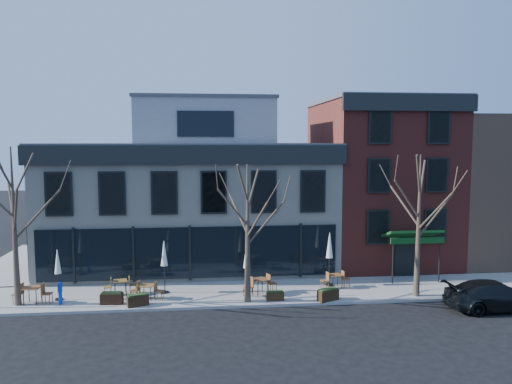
{
  "coord_description": "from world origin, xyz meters",
  "views": [
    {
      "loc": [
        0.77,
        -28.63,
        8.29
      ],
      "look_at": [
        4.07,
        2.0,
        5.18
      ],
      "focal_mm": 35.0,
      "sensor_mm": 36.0,
      "label": 1
    }
  ],
  "objects": [
    {
      "name": "umbrella_4",
      "position": [
        7.87,
        -1.52,
        2.29
      ],
      "size": [
        0.49,
        0.49,
        3.04
      ],
      "color": "black",
      "rests_on": "sidewalk_front"
    },
    {
      "name": "umbrella_3",
      "position": [
        3.09,
        -2.15,
        1.9
      ],
      "size": [
        0.4,
        0.4,
        2.48
      ],
      "color": "black",
      "rests_on": "sidewalk_front"
    },
    {
      "name": "planter_2",
      "position": [
        4.43,
        -3.88,
        0.4
      ],
      "size": [
        0.9,
        0.36,
        0.5
      ],
      "color": "black",
      "rests_on": "sidewalk_front"
    },
    {
      "name": "planter_3",
      "position": [
        7.13,
        -4.18,
        0.46
      ],
      "size": [
        1.2,
        0.85,
        0.62
      ],
      "color": "black",
      "rests_on": "sidewalk_front"
    },
    {
      "name": "red_brick_building",
      "position": [
        13.0,
        4.98,
        5.64
      ],
      "size": [
        8.2,
        11.78,
        11.18
      ],
      "color": "maroon",
      "rests_on": "ground"
    },
    {
      "name": "tree_corner",
      "position": [
        -8.49,
        -3.2,
        4.25
      ],
      "size": [
        3.93,
        3.98,
        7.92
      ],
      "color": "#382B21",
      "rests_on": "sidewalk_front"
    },
    {
      "name": "planter_0",
      "position": [
        -3.84,
        -3.56,
        0.45
      ],
      "size": [
        1.13,
        0.54,
        0.61
      ],
      "color": "black",
      "rests_on": "sidewalk_front"
    },
    {
      "name": "tree_mid",
      "position": [
        3.01,
        -3.9,
        3.79
      ],
      "size": [
        3.5,
        3.55,
        7.04
      ],
      "color": "#382B21",
      "rests_on": "sidewalk_front"
    },
    {
      "name": "cafe_set_5",
      "position": [
        8.1,
        -2.0,
        0.62
      ],
      "size": [
        1.78,
        0.81,
        0.91
      ],
      "color": "brown",
      "rests_on": "sidewalk_front"
    },
    {
      "name": "cafe_set_1",
      "position": [
        -3.67,
        -1.96,
        0.63
      ],
      "size": [
        1.8,
        0.83,
        0.92
      ],
      "color": "brown",
      "rests_on": "sidewalk_front"
    },
    {
      "name": "parked_sedan",
      "position": [
        15.1,
        -6.04,
        0.72
      ],
      "size": [
        4.99,
        2.08,
        1.44
      ],
      "primitive_type": "imported",
      "rotation": [
        0.0,
        0.0,
        1.58
      ],
      "color": "black",
      "rests_on": "ground"
    },
    {
      "name": "bg_building",
      "position": [
        23.0,
        6.0,
        5.0
      ],
      "size": [
        12.0,
        12.0,
        10.0
      ],
      "primitive_type": "cube",
      "color": "#8C664C",
      "rests_on": "ground"
    },
    {
      "name": "umbrella_0",
      "position": [
        -6.69,
        -2.58,
        2.01
      ],
      "size": [
        0.42,
        0.42,
        2.63
      ],
      "color": "black",
      "rests_on": "sidewalk_front"
    },
    {
      "name": "cafe_set_0",
      "position": [
        -7.83,
        -3.09,
        0.68
      ],
      "size": [
        2.0,
        0.86,
        1.04
      ],
      "color": "brown",
      "rests_on": "sidewalk_front"
    },
    {
      "name": "call_box",
      "position": [
        -6.41,
        -3.35,
        0.78
      ],
      "size": [
        0.24,
        0.24,
        1.19
      ],
      "color": "#0D36AE",
      "rests_on": "sidewalk_front"
    },
    {
      "name": "ground",
      "position": [
        0.0,
        0.0,
        0.0
      ],
      "size": [
        120.0,
        120.0,
        0.0
      ],
      "primitive_type": "plane",
      "color": "black",
      "rests_on": "ground"
    },
    {
      "name": "sidewalk_side",
      "position": [
        -11.25,
        6.0,
        0.07
      ],
      "size": [
        4.5,
        12.0,
        0.15
      ],
      "primitive_type": "cube",
      "color": "gray",
      "rests_on": "ground"
    },
    {
      "name": "cafe_set_3",
      "position": [
        3.77,
        -2.79,
        0.68
      ],
      "size": [
        1.98,
        1.23,
        1.03
      ],
      "color": "brown",
      "rests_on": "sidewalk_front"
    },
    {
      "name": "cafe_set_2",
      "position": [
        -2.15,
        -2.94,
        0.62
      ],
      "size": [
        1.78,
        0.83,
        0.91
      ],
      "color": "brown",
      "rests_on": "sidewalk_front"
    },
    {
      "name": "umbrella_1",
      "position": [
        -1.33,
        -1.93,
        2.15
      ],
      "size": [
        0.45,
        0.45,
        2.83
      ],
      "color": "black",
      "rests_on": "sidewalk_front"
    },
    {
      "name": "tree_right",
      "position": [
        12.01,
        -3.9,
        4.02
      ],
      "size": [
        3.72,
        3.77,
        7.48
      ],
      "color": "#382B21",
      "rests_on": "sidewalk_front"
    },
    {
      "name": "planter_1",
      "position": [
        -2.51,
        -3.98,
        0.44
      ],
      "size": [
        1.13,
        0.75,
        0.59
      ],
      "color": "black",
      "rests_on": "sidewalk_front"
    },
    {
      "name": "corner_building",
      "position": [
        0.07,
        5.07,
        4.72
      ],
      "size": [
        18.39,
        10.39,
        11.1
      ],
      "color": "beige",
      "rests_on": "ground"
    },
    {
      "name": "sidewalk_front",
      "position": [
        3.25,
        -2.15,
        0.07
      ],
      "size": [
        33.5,
        4.7,
        0.15
      ],
      "primitive_type": "cube",
      "color": "gray",
      "rests_on": "ground"
    }
  ]
}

